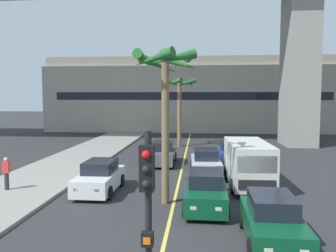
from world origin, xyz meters
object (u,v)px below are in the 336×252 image
car_queue_front (272,221)px  palm_tree_near_median (166,77)px  car_queue_fourth (206,163)px  car_queue_fifth (100,178)px  traffic_light_median_near (148,220)px  car_queue_sixth (206,191)px  palm_tree_mid_median (179,91)px  pedestrian_mid_block (6,173)px  car_queue_second (230,153)px  car_queue_third (162,154)px  delivery_van (248,162)px

car_queue_front → palm_tree_near_median: size_ratio=0.60×
car_queue_front → car_queue_fourth: bearing=101.3°
car_queue_fifth → traffic_light_median_near: 12.24m
car_queue_sixth → palm_tree_mid_median: palm_tree_mid_median is taller
traffic_light_median_near → pedestrian_mid_block: (-8.64, 10.81, -1.72)m
car_queue_front → palm_tree_near_median: (-3.85, 3.97, 4.89)m
car_queue_second → traffic_light_median_near: traffic_light_median_near is taller
car_queue_fourth → pedestrian_mid_block: size_ratio=2.57×
car_queue_fourth → car_queue_fifth: bearing=-141.4°
car_queue_fourth → car_queue_sixth: size_ratio=1.01×
car_queue_second → pedestrian_mid_block: (-11.74, -8.91, 0.28)m
car_queue_front → traffic_light_median_near: (-3.24, -5.77, 1.99)m
car_queue_second → traffic_light_median_near: bearing=-99.0°
car_queue_third → car_queue_fourth: 4.39m
car_queue_fifth → delivery_van: delivery_van is taller
traffic_light_median_near → pedestrian_mid_block: bearing=128.6°
car_queue_front → car_queue_third: bearing=110.7°
palm_tree_near_median → car_queue_third: bearing=96.8°
car_queue_fourth → pedestrian_mid_block: bearing=-154.0°
car_queue_second → palm_tree_mid_median: bearing=117.1°
delivery_van → palm_tree_near_median: palm_tree_near_median is taller
pedestrian_mid_block → car_queue_third: bearing=49.3°
car_queue_sixth → palm_tree_mid_median: size_ratio=0.63×
car_queue_fourth → palm_tree_mid_median: palm_tree_mid_median is taller
car_queue_sixth → delivery_van: bearing=59.6°
car_queue_front → car_queue_fourth: size_ratio=0.99×
car_queue_front → palm_tree_mid_median: palm_tree_mid_median is taller
car_queue_third → car_queue_fourth: bearing=-47.4°
car_queue_front → car_queue_second: (-0.13, 13.95, 0.00)m
car_queue_front → car_queue_fifth: same height
car_queue_front → delivery_van: bearing=88.5°
delivery_van → palm_tree_near_median: (-4.04, -3.38, 4.33)m
palm_tree_near_median → car_queue_front: bearing=-45.9°
car_queue_fourth → delivery_van: 3.38m
palm_tree_near_median → car_queue_fourth: bearing=72.4°
palm_tree_near_median → palm_tree_mid_median: size_ratio=1.04×
car_queue_front → pedestrian_mid_block: bearing=157.0°
delivery_van → palm_tree_near_median: bearing=-140.1°
car_queue_fourth → palm_tree_near_median: size_ratio=0.61×
car_queue_fourth → pedestrian_mid_block: 11.02m
car_queue_third → delivery_van: (5.14, -5.76, 0.57)m
delivery_van → traffic_light_median_near: traffic_light_median_near is taller
delivery_van → traffic_light_median_near: bearing=-104.7°
traffic_light_median_near → car_queue_sixth: bearing=82.8°
car_queue_fifth → palm_tree_near_median: size_ratio=0.60×
car_queue_front → pedestrian_mid_block: 12.91m
car_queue_fifth → car_queue_front: bearing=-37.4°
delivery_van → palm_tree_near_median: 6.82m
car_queue_third → palm_tree_mid_median: size_ratio=0.63×
palm_tree_mid_median → car_queue_fourth: bearing=-79.3°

